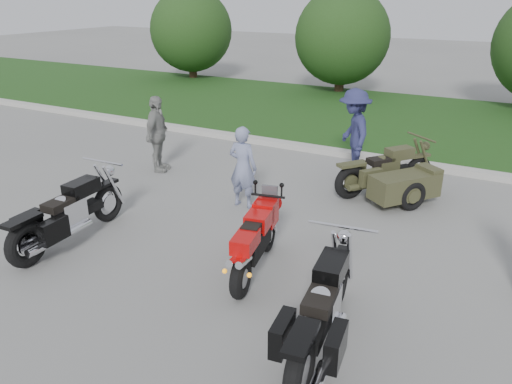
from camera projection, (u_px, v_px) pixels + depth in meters
The scene contains 12 objects.
ground at pixel (220, 267), 7.44m from camera, with size 80.00×80.00×0.00m, color gray.
curb at pixel (350, 154), 12.30m from camera, with size 60.00×0.30×0.15m, color #B4B2AA.
grass_strip at pixel (393, 119), 15.68m from camera, with size 60.00×8.00×0.14m, color #21511C.
tree_far_left at pixel (191, 30), 22.04m from camera, with size 3.60×3.60×4.00m.
tree_mid_left at pixel (342, 37), 18.94m from camera, with size 3.60×3.60×4.00m.
sportbike_red at pixel (255, 240), 7.08m from camera, with size 0.60×1.91×0.92m.
cruiser_left at pixel (65, 217), 7.94m from camera, with size 0.47×2.47×0.95m.
cruiser_right at pixel (321, 315), 5.52m from camera, with size 0.60×2.50×0.96m.
cruiser_sidecar at pixel (395, 180), 9.66m from camera, with size 1.92×2.17×0.90m.
person_stripe at pixel (243, 167), 9.27m from camera, with size 0.57×0.37×1.56m, color #7F88AD.
person_denim at pixel (354, 133), 10.78m from camera, with size 1.24×0.71×1.92m, color navy.
person_back at pixel (157, 134), 11.10m from camera, with size 1.00×0.42×1.71m, color gray.
Camera 1 is at (3.56, -5.44, 3.83)m, focal length 35.00 mm.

